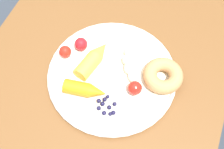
{
  "coord_description": "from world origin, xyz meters",
  "views": [
    {
      "loc": [
        -0.4,
        -0.17,
        1.46
      ],
      "look_at": [
        -0.04,
        -0.03,
        0.75
      ],
      "focal_mm": 47.13,
      "sensor_mm": 36.0,
      "label": 1
    }
  ],
  "objects": [
    {
      "name": "ground_plane",
      "position": [
        0.0,
        0.0,
        0.0
      ],
      "size": [
        6.0,
        6.0,
        0.0
      ],
      "primitive_type": "plane",
      "color": "#303844"
    },
    {
      "name": "dining_table",
      "position": [
        0.0,
        0.0,
        0.63
      ],
      "size": [
        0.96,
        0.7,
        0.73
      ],
      "color": "brown",
      "rests_on": "ground_plane"
    },
    {
      "name": "plate",
      "position": [
        -0.04,
        -0.03,
        0.74
      ],
      "size": [
        0.36,
        0.36,
        0.02
      ],
      "color": "white",
      "rests_on": "dining_table"
    },
    {
      "name": "banana",
      "position": [
        0.02,
        -0.06,
        0.76
      ],
      "size": [
        0.14,
        0.07,
        0.03
      ],
      "color": "#F9DDBE",
      "rests_on": "plate"
    },
    {
      "name": "carrot_orange",
      "position": [
        -0.11,
        0.01,
        0.77
      ],
      "size": [
        0.05,
        0.12,
        0.04
      ],
      "color": "orange",
      "rests_on": "plate"
    },
    {
      "name": "carrot_yellow",
      "position": [
        -0.02,
        0.03,
        0.77
      ],
      "size": [
        0.13,
        0.07,
        0.04
      ],
      "color": "yellow",
      "rests_on": "plate"
    },
    {
      "name": "donut",
      "position": [
        -0.0,
        -0.17,
        0.77
      ],
      "size": [
        0.15,
        0.15,
        0.04
      ],
      "primitive_type": "torus",
      "rotation": [
        0.0,
        0.0,
        1.04
      ],
      "color": "tan",
      "rests_on": "plate"
    },
    {
      "name": "blueberry_pile",
      "position": [
        -0.13,
        -0.05,
        0.75
      ],
      "size": [
        0.05,
        0.06,
        0.02
      ],
      "color": "#191638",
      "rests_on": "plate"
    },
    {
      "name": "tomato_near",
      "position": [
        -0.02,
        0.11,
        0.76
      ],
      "size": [
        0.03,
        0.03,
        0.03
      ],
      "primitive_type": "sphere",
      "color": "red",
      "rests_on": "plate"
    },
    {
      "name": "tomato_mid",
      "position": [
        0.01,
        0.08,
        0.77
      ],
      "size": [
        0.04,
        0.04,
        0.04
      ],
      "primitive_type": "sphere",
      "color": "red",
      "rests_on": "plate"
    },
    {
      "name": "tomato_far",
      "position": [
        -0.06,
        -0.11,
        0.77
      ],
      "size": [
        0.04,
        0.04,
        0.04
      ],
      "primitive_type": "sphere",
      "color": "red",
      "rests_on": "plate"
    }
  ]
}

